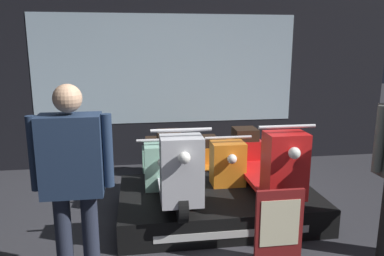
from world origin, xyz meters
The scene contains 8 objects.
shop_wall_back centered at (0.00, 3.36, 1.60)m, with size 7.49×0.09×3.20m.
display_platform centered at (0.39, 1.26, 0.15)m, with size 2.21×1.40×0.30m.
scooter_display_left centered at (-0.10, 1.22, 0.65)m, with size 0.55×1.77×0.89m.
scooter_display_right centered at (0.89, 1.22, 0.65)m, with size 0.55×1.77×0.89m.
scooter_backrow_0 centered at (-0.23, 2.08, 0.35)m, with size 0.55×1.77×0.89m.
scooter_backrow_1 centered at (0.55, 2.08, 0.35)m, with size 0.55×1.77×0.89m.
person_left_browsing centered at (-1.00, 0.19, 0.98)m, with size 0.62×0.26×1.65m.
price_sign_board centered at (0.71, 0.22, 0.36)m, with size 0.43×0.04×0.71m.
Camera 1 is at (-0.49, -2.64, 1.92)m, focal length 35.00 mm.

